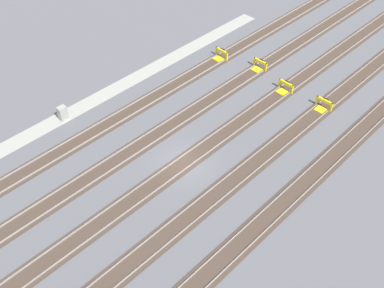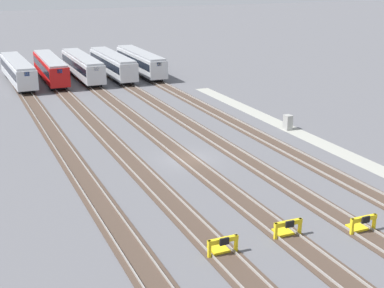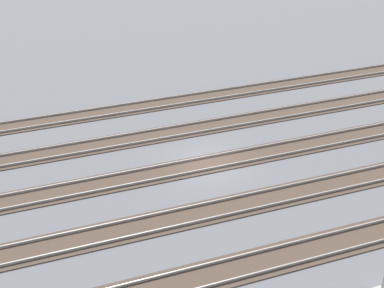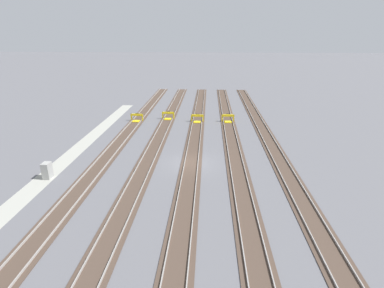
{
  "view_description": "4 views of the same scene",
  "coord_description": "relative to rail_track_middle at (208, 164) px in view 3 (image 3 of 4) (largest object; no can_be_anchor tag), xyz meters",
  "views": [
    {
      "loc": [
        20.58,
        21.43,
        30.87
      ],
      "look_at": [
        -1.13,
        0.0,
        1.8
      ],
      "focal_mm": 42.0,
      "sensor_mm": 36.0,
      "label": 1
    },
    {
      "loc": [
        -41.84,
        18.12,
        16.34
      ],
      "look_at": [
        -1.13,
        0.0,
        1.8
      ],
      "focal_mm": 50.0,
      "sensor_mm": 36.0,
      "label": 2
    },
    {
      "loc": [
        -10.93,
        -27.87,
        19.36
      ],
      "look_at": [
        -1.13,
        0.0,
        1.8
      ],
      "focal_mm": 50.0,
      "sensor_mm": 36.0,
      "label": 3
    },
    {
      "loc": [
        29.56,
        1.73,
        13.2
      ],
      "look_at": [
        -1.13,
        0.0,
        1.8
      ],
      "focal_mm": 28.0,
      "sensor_mm": 36.0,
      "label": 4
    }
  ],
  "objects": [
    {
      "name": "rail_track_far_inner",
      "position": [
        0.0,
        4.84,
        0.0
      ],
      "size": [
        90.0,
        2.23,
        0.21
      ],
      "color": "#47382D",
      "rests_on": "ground"
    },
    {
      "name": "rail_track_nearest",
      "position": [
        0.0,
        -9.68,
        0.0
      ],
      "size": [
        90.0,
        2.23,
        0.21
      ],
      "color": "#47382D",
      "rests_on": "ground"
    },
    {
      "name": "ground_plane",
      "position": [
        0.0,
        0.0,
        -0.04
      ],
      "size": [
        400.0,
        400.0,
        0.0
      ],
      "primitive_type": "plane",
      "color": "#5B5B60"
    },
    {
      "name": "rail_track_farthest",
      "position": [
        0.0,
        9.68,
        0.0
      ],
      "size": [
        90.0,
        2.23,
        0.21
      ],
      "color": "#47382D",
      "rests_on": "ground"
    },
    {
      "name": "rail_track_middle",
      "position": [
        0.0,
        0.0,
        0.0
      ],
      "size": [
        90.0,
        2.24,
        0.21
      ],
      "color": "#47382D",
      "rests_on": "ground"
    },
    {
      "name": "rail_track_near_inner",
      "position": [
        0.0,
        -4.84,
        0.0
      ],
      "size": [
        90.0,
        2.23,
        0.21
      ],
      "color": "#47382D",
      "rests_on": "ground"
    }
  ]
}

